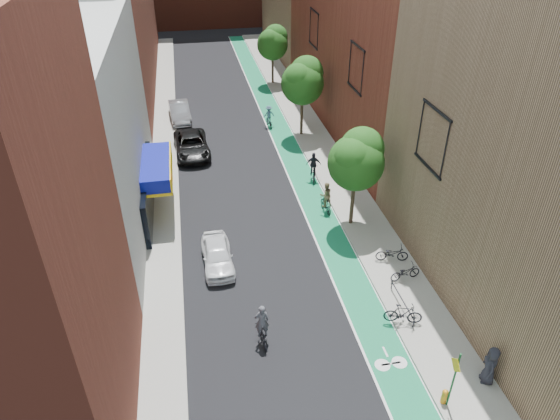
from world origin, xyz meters
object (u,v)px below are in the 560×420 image
parked_car_silver (180,112)px  cyclist_lane_far (269,117)px  fire_hydrant (444,396)px  cyclist_lead (262,330)px  parked_car_white (217,255)px  pedestrian (490,365)px  cyclist_lane_mid (314,170)px  cyclist_lane_near (326,199)px  parked_car_black (192,145)px

parked_car_silver → cyclist_lane_far: cyclist_lane_far is taller
fire_hydrant → cyclist_lead: bearing=144.7°
parked_car_white → cyclist_lane_far: cyclist_lane_far is taller
cyclist_lane_far → pedestrian: (4.40, -29.16, 0.26)m
parked_car_white → pedestrian: 14.72m
cyclist_lead → pedestrian: 9.93m
parked_car_silver → fire_hydrant: size_ratio=6.73×
cyclist_lane_mid → cyclist_lane_far: (-1.50, 10.37, 0.03)m
parked_car_white → pedestrian: size_ratio=2.15×
cyclist_lane_near → pedestrian: 14.89m
cyclist_lane_far → cyclist_lane_near: bearing=87.0°
parked_car_black → cyclist_lane_near: size_ratio=2.72×
parked_car_black → cyclist_lane_mid: bearing=-38.2°
cyclist_lane_mid → parked_car_white: bearing=62.1°
parked_car_silver → cyclist_lead: bearing=-88.0°
cyclist_lane_far → pedestrian: 29.49m
cyclist_lead → parked_car_black: bearing=-85.3°
pedestrian → parked_car_white: bearing=-113.5°
parked_car_white → fire_hydrant: bearing=-54.1°
parked_car_black → parked_car_white: bearing=-89.9°
fire_hydrant → parked_car_white: bearing=127.4°
parked_car_white → parked_car_black: size_ratio=0.72×
cyclist_lead → fire_hydrant: (6.74, -4.76, -0.23)m
parked_car_silver → fire_hydrant: 34.26m
parked_car_silver → pedestrian: pedestrian is taller
parked_car_black → cyclist_lead: (2.38, -20.67, -0.02)m
cyclist_lane_far → fire_hydrant: cyclist_lane_far is taller
parked_car_black → parked_car_silver: parked_car_silver is taller
parked_car_black → parked_car_silver: 7.40m
cyclist_lane_near → cyclist_lane_far: cyclist_lane_near is taller
cyclist_lane_near → pedestrian: size_ratio=1.09×
cyclist_lead → cyclist_lane_mid: size_ratio=1.02×
parked_car_black → cyclist_lane_mid: 10.40m
cyclist_lane_mid → fire_hydrant: 19.47m
parked_car_black → cyclist_lane_far: 8.28m
parked_car_black → pedestrian: size_ratio=2.98×
parked_car_white → fire_hydrant: 13.68m
cyclist_lane_near → fire_hydrant: 15.24m
parked_car_white → cyclist_lane_far: size_ratio=2.14×
cyclist_lead → cyclist_lane_near: (5.88, 10.45, 0.12)m
cyclist_lead → cyclist_lane_far: (4.64, 25.06, 0.08)m
cyclist_lane_far → fire_hydrant: size_ratio=2.61×
parked_car_black → fire_hydrant: bearing=-73.4°
pedestrian → cyclist_lane_far: bearing=-151.0°
pedestrian → parked_car_silver: bearing=-138.8°
pedestrian → cyclist_lane_near: bearing=-147.3°
cyclist_lead → pedestrian: (9.04, -4.10, 0.33)m
parked_car_black → cyclist_lead: cyclist_lead is taller
parked_car_white → parked_car_black: bearing=91.8°
cyclist_lane_far → pedestrian: bearing=90.7°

